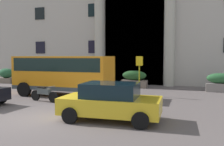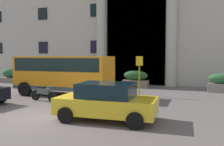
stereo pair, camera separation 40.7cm
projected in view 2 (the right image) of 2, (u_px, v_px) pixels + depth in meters
The scene contains 9 objects.
ground_plane at pixel (36, 119), 10.08m from camera, with size 80.00×64.00×0.12m, color #59504F.
office_building_facade at pixel (138, 7), 25.93m from camera, with size 36.73×9.71×15.56m.
orange_minibus at pixel (64, 72), 15.78m from camera, with size 6.29×2.53×2.54m.
bus_stop_sign at pixel (139, 71), 15.57m from camera, with size 0.44×0.08×2.54m.
hedge_planter_far_west at pixel (136, 79), 19.65m from camera, with size 2.05×0.73×1.38m.
hedge_planter_far_east at pixel (10, 76), 23.36m from camera, with size 1.70×0.97×1.39m.
hedge_planter_west at pixel (222, 83), 17.19m from camera, with size 1.90×0.86×1.34m.
parked_compact_extra at pixel (107, 101), 9.68m from camera, with size 4.02×2.17×1.49m.
scooter_by_planter at pixel (43, 93), 13.75m from camera, with size 1.92×0.62×0.89m.
Camera 2 is at (6.33, -8.27, 2.55)m, focal length 39.03 mm.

